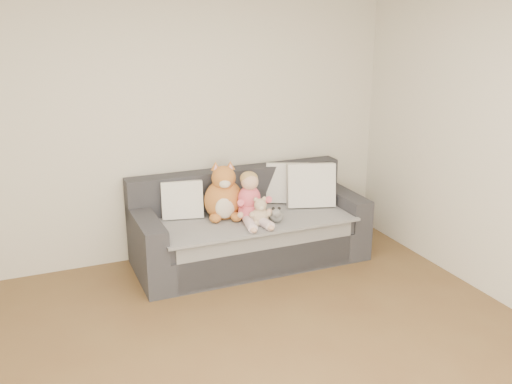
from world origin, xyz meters
The scene contains 10 objects.
room_shell centered at (0.00, 0.42, 1.30)m, with size 5.00×5.00×5.00m.
sofa centered at (0.63, 2.06, 0.31)m, with size 2.20×0.94×0.85m.
cushion_left centered at (0.02, 2.22, 0.65)m, with size 0.41×0.25×0.36m.
cushion_right_back centered at (1.14, 2.25, 0.67)m, with size 0.48×0.36×0.42m.
cushion_right_front centered at (1.29, 2.05, 0.69)m, with size 0.51×0.34×0.45m.
toddler centered at (0.57, 1.87, 0.67)m, with size 0.34×0.48×0.47m.
plush_cat centered at (0.38, 2.06, 0.68)m, with size 0.44×0.39×0.57m.
teddy_bear centered at (0.63, 1.76, 0.58)m, with size 0.21×0.16×0.26m.
plush_cow centered at (0.78, 1.76, 0.54)m, with size 0.14×0.20×0.17m.
sippy_cup centered at (0.59, 1.79, 0.54)m, with size 0.11×0.07×0.12m.
Camera 1 is at (-1.31, -2.72, 2.33)m, focal length 40.00 mm.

